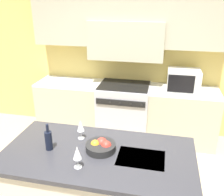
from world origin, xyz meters
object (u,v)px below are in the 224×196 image
object	(u,v)px
microwave	(183,80)
fruit_bowl	(101,146)
wine_bottle	(49,140)
wine_glass_far	(81,126)
wine_glass_near	(77,153)
range_stove	(124,111)

from	to	relation	value
microwave	fruit_bowl	distance (m)	2.03
wine_bottle	fruit_bowl	distance (m)	0.51
microwave	fruit_bowl	xyz separation A→B (m)	(-0.84, -1.84, -0.15)
wine_glass_far	fruit_bowl	distance (m)	0.33
microwave	wine_glass_near	distance (m)	2.36
range_stove	microwave	bearing A→B (deg)	1.15
range_stove	microwave	world-z (taller)	microwave
wine_bottle	wine_glass_far	world-z (taller)	wine_bottle
microwave	wine_bottle	world-z (taller)	microwave
wine_glass_far	fruit_bowl	xyz separation A→B (m)	(0.26, -0.16, -0.10)
microwave	wine_glass_near	world-z (taller)	microwave
microwave	wine_glass_near	xyz separation A→B (m)	(-0.98, -2.15, -0.05)
wine_bottle	wine_glass_near	world-z (taller)	wine_bottle
range_stove	microwave	distance (m)	1.11
range_stove	wine_bottle	size ratio (longest dim) A/B	3.44
wine_glass_near	wine_glass_far	xyz separation A→B (m)	(-0.13, 0.47, 0.00)
microwave	fruit_bowl	bearing A→B (deg)	-114.62
wine_bottle	microwave	bearing A→B (deg)	55.23
range_stove	wine_glass_far	world-z (taller)	wine_glass_far
range_stove	wine_glass_far	distance (m)	1.76
range_stove	wine_bottle	bearing A→B (deg)	-102.24
microwave	wine_bottle	bearing A→B (deg)	-124.77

